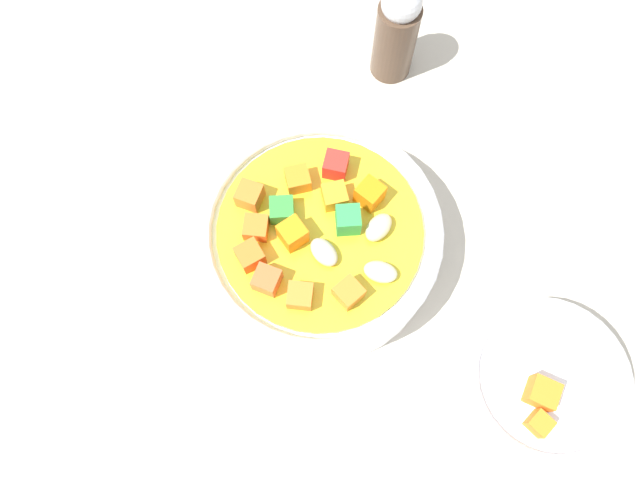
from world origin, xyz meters
TOP-DOWN VIEW (x-y plane):
  - ground_plane at (0.00, 0.00)cm, footprint 140.00×140.00cm
  - soup_bowl_main at (-0.01, 0.01)cm, footprint 15.64×15.64cm
  - side_bowl_small at (-2.72, -16.05)cm, footprint 9.89×9.89cm
  - pepper_shaker at (16.05, 1.30)cm, footprint 3.13×3.13cm

SIDE VIEW (x-z plane):
  - ground_plane at x=0.00cm, z-range -2.00..0.00cm
  - side_bowl_small at x=-2.72cm, z-range -0.40..4.78cm
  - soup_bowl_main at x=-0.01cm, z-range -0.44..5.77cm
  - pepper_shaker at x=16.05cm, z-range -0.03..8.58cm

